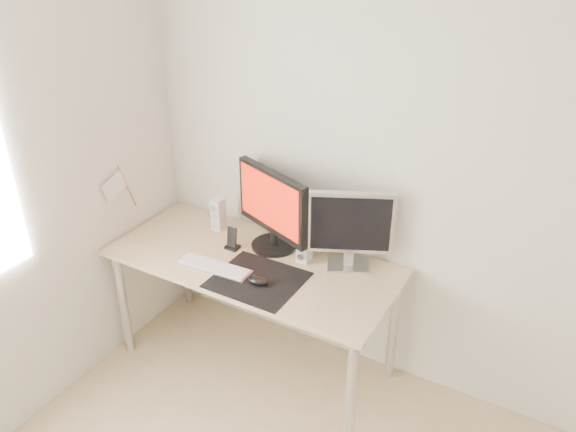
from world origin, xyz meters
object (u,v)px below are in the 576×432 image
at_px(speaker_right, 304,245).
at_px(main_monitor, 272,207).
at_px(mouse, 258,280).
at_px(desk, 252,272).
at_px(speaker_left, 218,214).
at_px(second_monitor, 350,227).
at_px(phone_dock, 232,242).
at_px(keyboard, 214,267).

bearing_deg(speaker_right, main_monitor, 170.26).
height_order(mouse, desk, mouse).
distance_m(speaker_left, speaker_right, 0.61).
distance_m(second_monitor, speaker_right, 0.28).
height_order(speaker_right, phone_dock, speaker_right).
bearing_deg(keyboard, mouse, -2.01).
bearing_deg(keyboard, speaker_right, 38.21).
height_order(mouse, second_monitor, second_monitor).
bearing_deg(speaker_right, mouse, -107.72).
height_order(main_monitor, phone_dock, main_monitor).
xyz_separation_m(speaker_right, keyboard, (-0.38, -0.30, -0.09)).
xyz_separation_m(mouse, desk, (-0.15, 0.18, -0.10)).
height_order(mouse, phone_dock, phone_dock).
height_order(second_monitor, phone_dock, second_monitor).
bearing_deg(mouse, phone_dock, 144.16).
bearing_deg(keyboard, main_monitor, 64.44).
relative_size(speaker_left, speaker_right, 1.00).
bearing_deg(second_monitor, phone_dock, -166.34).
bearing_deg(second_monitor, keyboard, -148.78).
distance_m(second_monitor, speaker_left, 0.85).
xyz_separation_m(desk, keyboard, (-0.13, -0.17, 0.09)).
distance_m(main_monitor, keyboard, 0.45).
height_order(second_monitor, speaker_left, second_monitor).
relative_size(second_monitor, speaker_right, 2.19).
relative_size(main_monitor, speaker_left, 2.66).
bearing_deg(keyboard, phone_dock, 97.45).
distance_m(second_monitor, phone_dock, 0.69).
relative_size(mouse, phone_dock, 0.86).
bearing_deg(desk, speaker_right, 27.97).
xyz_separation_m(second_monitor, phone_dock, (-0.64, -0.16, -0.20)).
relative_size(desk, phone_dock, 12.15).
bearing_deg(keyboard, desk, 51.78).
relative_size(second_monitor, phone_dock, 3.30).
height_order(desk, phone_dock, phone_dock).
bearing_deg(desk, speaker_left, 152.13).
xyz_separation_m(main_monitor, speaker_left, (-0.39, 0.02, -0.15)).
bearing_deg(mouse, second_monitor, 49.26).
distance_m(speaker_right, phone_dock, 0.43).
height_order(keyboard, phone_dock, phone_dock).
relative_size(mouse, speaker_right, 0.57).
bearing_deg(phone_dock, main_monitor, 33.13).
xyz_separation_m(mouse, speaker_left, (-0.51, 0.37, 0.08)).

